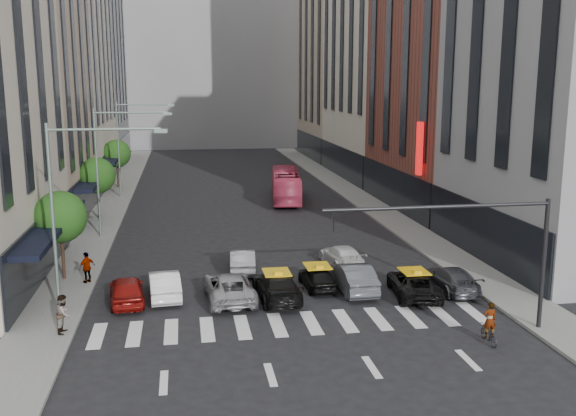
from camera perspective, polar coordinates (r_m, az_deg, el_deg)
name	(u,v)px	position (r m, az deg, el deg)	size (l,w,h in m)	color
ground	(305,336)	(28.68, 1.50, -11.31)	(160.00, 160.00, 0.00)	black
sidewalk_left	(109,210)	(57.43, -15.63, -0.17)	(3.00, 96.00, 0.15)	slate
sidewalk_right	(366,202)	(59.41, 6.98, 0.54)	(3.00, 96.00, 0.15)	slate
building_left_b	(26,68)	(55.34, -22.30, 11.44)	(8.00, 16.00, 24.00)	tan
building_left_c	(62,12)	(73.34, -19.48, 16.07)	(8.00, 20.00, 36.00)	beige
building_left_d	(89,51)	(91.89, -17.29, 13.21)	(8.00, 18.00, 30.00)	gray
building_right_b	(442,57)	(57.45, 13.56, 12.91)	(8.00, 18.00, 26.00)	brown
building_right_d	(337,60)	(93.70, 4.37, 13.01)	(8.00, 18.00, 28.00)	tan
building_far	(210,39)	(111.35, -6.96, 14.73)	(30.00, 10.00, 36.00)	gray
tree_near	(60,217)	(37.37, -19.59, -0.76)	(2.88, 2.88, 4.95)	black
tree_mid	(97,176)	(52.97, -16.61, 2.77)	(2.88, 2.88, 4.95)	black
tree_far	(117,154)	(68.75, -14.99, 4.70)	(2.88, 2.88, 4.95)	black
streetlamp_near	(73,194)	(30.85, -18.57, 1.15)	(5.38, 0.25, 9.00)	gray
streetlamp_mid	(110,155)	(46.57, -15.52, 4.53)	(5.38, 0.25, 9.00)	gray
streetlamp_far	(128,136)	(62.43, -14.00, 6.20)	(5.38, 0.25, 9.00)	gray
traffic_signal	(486,236)	(28.81, 17.16, -2.36)	(10.10, 0.20, 6.00)	black
liberty_sign	(419,149)	(49.53, 11.61, 5.20)	(0.30, 0.70, 4.00)	red
car_red	(127,290)	(33.40, -14.14, -7.07)	(1.67, 4.14, 1.41)	maroon
car_white_front	(164,284)	(33.89, -10.94, -6.65)	(1.50, 4.31, 1.42)	white
car_silver	(229,287)	(32.99, -5.26, -7.00)	(2.33, 5.04, 1.40)	#A1A0A6
taxi_left	(277,286)	(32.94, -1.00, -6.96)	(2.00, 4.91, 1.43)	black
taxi_center	(317,277)	(34.70, 2.62, -6.18)	(1.46, 3.63, 1.24)	black
car_grey_mid	(353,277)	(34.43, 5.80, -6.12)	(1.62, 4.65, 1.53)	#494B52
taxi_right	(414,284)	(34.14, 11.10, -6.62)	(2.17, 4.70, 1.31)	black
car_grey_curb	(451,279)	(35.37, 14.28, -6.13)	(1.83, 4.50, 1.31)	#3B3C42
car_row2_left	(243,260)	(37.77, -4.06, -4.66)	(1.43, 4.09, 1.35)	#A3A3A8
car_row2_right	(342,256)	(38.96, 4.80, -4.25)	(1.76, 4.34, 1.26)	white
bus	(286,185)	(59.76, -0.17, 2.04)	(2.48, 10.58, 2.95)	#D13D60
motorcycle	(489,334)	(29.09, 17.41, -10.67)	(0.53, 1.51, 0.79)	black
rider	(490,308)	(28.68, 17.55, -8.46)	(0.58, 0.38, 1.59)	gray
pedestrian_near	(64,314)	(30.00, -19.33, -8.86)	(0.84, 0.65, 1.73)	gray
pedestrian_far	(87,267)	(36.81, -17.43, -5.05)	(1.00, 0.42, 1.71)	gray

